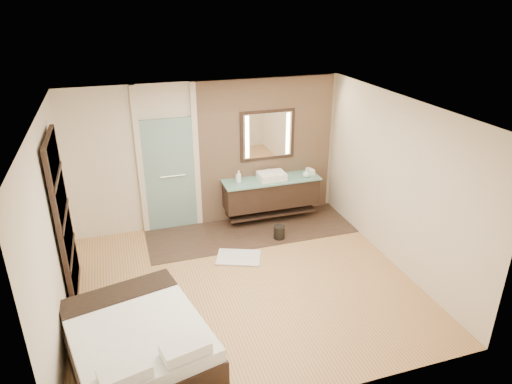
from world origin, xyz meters
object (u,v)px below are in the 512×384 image
object	(u,v)px
vanity	(271,193)
bed	(138,344)
waste_bin	(279,232)
mirror_unit	(268,135)

from	to	relation	value
vanity	bed	world-z (taller)	vanity
bed	waste_bin	distance (m)	3.52
mirror_unit	bed	size ratio (longest dim) A/B	0.50
mirror_unit	waste_bin	size ratio (longest dim) A/B	4.21
mirror_unit	waste_bin	xyz separation A→B (m)	(-0.10, -0.99, -1.52)
vanity	mirror_unit	world-z (taller)	mirror_unit
vanity	mirror_unit	xyz separation A→B (m)	(0.00, 0.24, 1.07)
waste_bin	bed	bearing A→B (deg)	-138.71
bed	waste_bin	size ratio (longest dim) A/B	8.46
vanity	waste_bin	bearing A→B (deg)	-97.81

